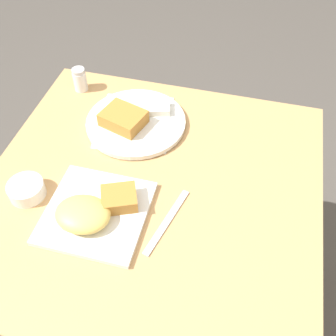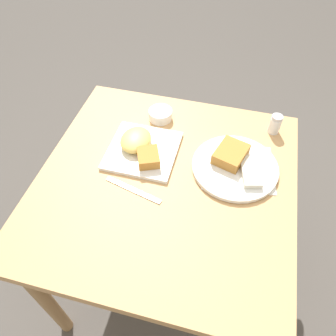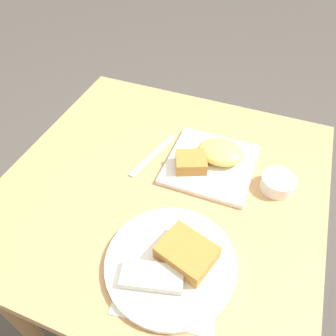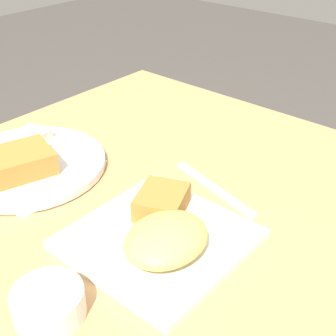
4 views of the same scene
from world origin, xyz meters
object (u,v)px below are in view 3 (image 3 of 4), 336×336
at_px(sauce_ramekin, 278,183).
at_px(butter_knife, 153,155).
at_px(plate_oval_far, 173,262).
at_px(plate_square_near, 212,159).

distance_m(sauce_ramekin, butter_knife, 0.36).
height_order(plate_oval_far, sauce_ramekin, plate_oval_far).
distance_m(plate_square_near, butter_knife, 0.17).
bearing_deg(plate_square_near, butter_knife, 9.11).
height_order(plate_square_near, butter_knife, plate_square_near).
bearing_deg(plate_oval_far, sauce_ramekin, -120.10).
bearing_deg(sauce_ramekin, plate_square_near, -6.07).
distance_m(plate_square_near, plate_oval_far, 0.33).
relative_size(plate_square_near, butter_knife, 1.19).
xyz_separation_m(plate_oval_far, butter_knife, (0.18, -0.30, -0.02)).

